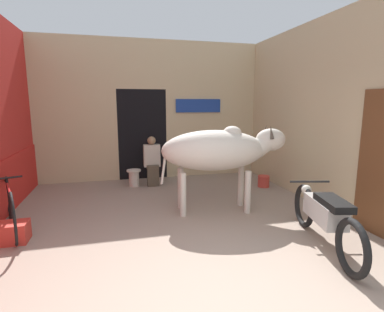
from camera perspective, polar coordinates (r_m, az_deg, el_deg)
ground_plane at (r=3.12m, az=6.08°, el=-27.50°), size 30.00×30.00×0.00m
wall_back_with_doorway at (r=7.85m, az=-8.48°, el=6.99°), size 5.51×0.93×3.43m
wall_right_with_door at (r=6.14m, az=23.32°, el=7.30°), size 0.22×5.23×3.43m
cow at (r=5.24m, az=5.29°, el=1.08°), size 2.25×0.94×1.53m
motorcycle_near at (r=4.38m, az=23.93°, el=-10.28°), size 0.69×2.00×0.77m
bicycle at (r=5.26m, az=-31.27°, el=-8.31°), size 0.67×1.67×0.75m
shopkeeper_seated at (r=7.05m, az=-7.60°, el=-0.78°), size 0.38×0.33×1.14m
plastic_stool at (r=7.08m, az=-10.99°, el=-3.99°), size 0.33×0.33×0.38m
crate at (r=4.93m, az=-31.24°, el=-12.39°), size 0.44×0.32×0.28m
bucket at (r=7.10m, az=13.48°, el=-4.70°), size 0.26×0.26×0.26m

